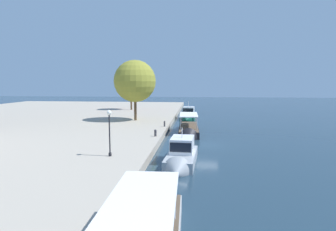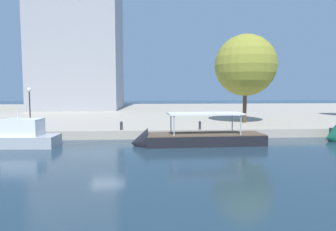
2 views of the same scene
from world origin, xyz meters
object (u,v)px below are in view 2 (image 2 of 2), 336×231
Objects in this scene: tour_boat_2 at (193,140)px; mooring_bollard_1 at (200,125)px; mooring_bollard_0 at (121,125)px; tree_1 at (246,66)px; motor_yacht_1 at (10,139)px; lamp_post at (30,102)px.

tour_boat_2 is 3.93m from mooring_bollard_1.
tree_1 is at bearing 21.79° from mooring_bollard_0.
tour_boat_2 is (15.26, -0.25, -0.25)m from motor_yacht_1.
mooring_bollard_0 is at bearing 178.25° from mooring_bollard_1.
tour_boat_2 is at bearing -108.86° from mooring_bollard_1.
motor_yacht_1 reaches higher than mooring_bollard_0.
lamp_post is at bearing -80.15° from motor_yacht_1.
tree_1 reaches higher than tour_boat_2.
motor_yacht_1 is at bearing -2.85° from tour_boat_2.
mooring_bollard_0 is 16.38m from tree_1.
mooring_bollard_1 is (1.24, 3.62, 0.90)m from tour_boat_2.
lamp_post is at bearing -24.14° from tour_boat_2.
motor_yacht_1 is at bearing -157.82° from mooring_bollard_0.
lamp_post is (-0.70, 6.27, 2.84)m from motor_yacht_1.
motor_yacht_1 is 1.87× the size of lamp_post.
mooring_bollard_1 reaches higher than mooring_bollard_0.
mooring_bollard_1 is at bearing -110.79° from tour_boat_2.
mooring_bollard_0 is at bearing -158.21° from tree_1.
tour_boat_2 is at bearing -22.20° from lamp_post.
mooring_bollard_0 is 10.15m from lamp_post.
motor_yacht_1 is 9.18× the size of mooring_bollard_1.
tree_1 is at bearing 7.16° from lamp_post.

